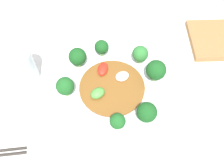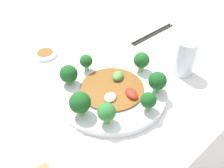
{
  "view_description": "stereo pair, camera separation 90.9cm",
  "coord_description": "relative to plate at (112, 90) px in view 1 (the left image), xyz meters",
  "views": [
    {
      "loc": [
        0.07,
        0.34,
        1.38
      ],
      "look_at": [
        0.02,
        -0.04,
        0.77
      ],
      "focal_mm": 42.0,
      "sensor_mm": 36.0,
      "label": 1
    },
    {
      "loc": [
        -0.36,
        -0.45,
        1.26
      ],
      "look_at": [
        0.02,
        -0.04,
        0.77
      ],
      "focal_mm": 42.0,
      "sensor_mm": 36.0,
      "label": 2
    }
  ],
  "objects": [
    {
      "name": "broccoli_southeast",
      "position": [
        0.09,
        -0.09,
        0.05
      ],
      "size": [
        0.05,
        0.05,
        0.07
      ],
      "color": "#70A356",
      "rests_on": "plate"
    },
    {
      "name": "drinking_glass",
      "position": [
        0.24,
        -0.08,
        0.05
      ],
      "size": [
        0.06,
        0.06,
        0.12
      ],
      "color": "silver",
      "rests_on": "table"
    },
    {
      "name": "table",
      "position": [
        -0.02,
        0.04,
        -0.38
      ],
      "size": [
        1.07,
        0.66,
        0.73
      ],
      "color": "silver",
      "rests_on": "ground_plane"
    },
    {
      "name": "broccoli_northwest",
      "position": [
        -0.07,
        0.1,
        0.05
      ],
      "size": [
        0.05,
        0.05,
        0.06
      ],
      "color": "#89B76B",
      "rests_on": "plate"
    },
    {
      "name": "broccoli_southwest",
      "position": [
        -0.09,
        -0.08,
        0.05
      ],
      "size": [
        0.05,
        0.05,
        0.06
      ],
      "color": "#7AAD5B",
      "rests_on": "plate"
    },
    {
      "name": "broccoli_north",
      "position": [
        0.0,
        0.12,
        0.05
      ],
      "size": [
        0.04,
        0.04,
        0.06
      ],
      "color": "#89B76B",
      "rests_on": "plate"
    },
    {
      "name": "broccoli_south",
      "position": [
        0.01,
        -0.12,
        0.04
      ],
      "size": [
        0.04,
        0.04,
        0.06
      ],
      "color": "#89B76B",
      "rests_on": "plate"
    },
    {
      "name": "stirfry_center",
      "position": [
        0.0,
        -0.0,
        0.02
      ],
      "size": [
        0.18,
        0.18,
        0.02
      ],
      "color": "brown",
      "rests_on": "plate"
    },
    {
      "name": "plate",
      "position": [
        0.0,
        0.0,
        0.0
      ],
      "size": [
        0.32,
        0.32,
        0.02
      ],
      "color": "silver",
      "rests_on": "table"
    },
    {
      "name": "broccoli_west",
      "position": [
        -0.12,
        -0.02,
        0.05
      ],
      "size": [
        0.06,
        0.06,
        0.07
      ],
      "color": "#89B76B",
      "rests_on": "plate"
    },
    {
      "name": "broccoli_east",
      "position": [
        0.13,
        0.0,
        0.05
      ],
      "size": [
        0.05,
        0.05,
        0.06
      ],
      "color": "#89B76B",
      "rests_on": "plate"
    }
  ]
}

